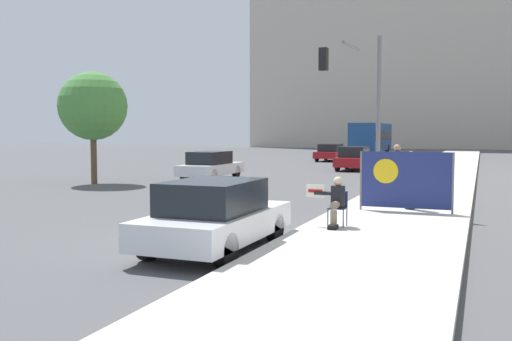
% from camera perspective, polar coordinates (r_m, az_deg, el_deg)
% --- Properties ---
extents(ground_plane, '(160.00, 160.00, 0.00)m').
position_cam_1_polar(ground_plane, '(12.81, -4.40, -7.04)').
color(ground_plane, '#4F4F51').
extents(sidewalk_curb, '(3.75, 90.00, 0.18)m').
position_cam_1_polar(sidewalk_curb, '(26.49, 16.98, -1.32)').
color(sidewalk_curb, beige).
rests_on(sidewalk_curb, ground_plane).
extents(building_backdrop_far, '(52.00, 12.00, 40.86)m').
position_cam_1_polar(building_backdrop_far, '(89.95, 17.04, 15.30)').
color(building_backdrop_far, '#BCB2A3').
rests_on(building_backdrop_far, ground_plane).
extents(seated_protester, '(0.96, 0.77, 1.19)m').
position_cam_1_polar(seated_protester, '(13.63, 8.01, -2.96)').
color(seated_protester, '#474C56').
rests_on(seated_protester, sidewalk_curb).
extents(jogger_on_sidewalk, '(0.34, 0.34, 1.68)m').
position_cam_1_polar(jogger_on_sidewalk, '(17.11, 15.18, -0.90)').
color(jogger_on_sidewalk, black).
rests_on(jogger_on_sidewalk, sidewalk_curb).
extents(pedestrian_behind, '(0.34, 0.34, 1.84)m').
position_cam_1_polar(pedestrian_behind, '(19.16, 13.90, -0.12)').
color(pedestrian_behind, '#424247').
rests_on(pedestrian_behind, sidewalk_curb).
extents(protest_banner, '(2.58, 0.06, 1.69)m').
position_cam_1_polar(protest_banner, '(16.54, 14.68, -0.93)').
color(protest_banner, slate).
rests_on(protest_banner, sidewalk_curb).
extents(traffic_light_pole, '(2.31, 2.08, 5.66)m').
position_cam_1_polar(traffic_light_pole, '(21.28, 10.12, 7.94)').
color(traffic_light_pole, slate).
rests_on(traffic_light_pole, sidewalk_curb).
extents(parked_car_curbside, '(1.83, 4.17, 1.45)m').
position_cam_1_polar(parked_car_curbside, '(11.66, -4.10, -4.53)').
color(parked_car_curbside, silver).
rests_on(parked_car_curbside, ground_plane).
extents(car_on_road_nearest, '(1.74, 4.52, 1.43)m').
position_cam_1_polar(car_on_road_nearest, '(28.93, -4.54, 0.51)').
color(car_on_road_nearest, silver).
rests_on(car_on_road_nearest, ground_plane).
extents(car_on_road_midblock, '(1.77, 4.20, 1.49)m').
position_cam_1_polar(car_on_road_midblock, '(36.27, 9.81, 1.19)').
color(car_on_road_midblock, maroon).
rests_on(car_on_road_midblock, ground_plane).
extents(car_on_road_distant, '(1.83, 4.58, 1.41)m').
position_cam_1_polar(car_on_road_distant, '(47.28, 7.50, 1.81)').
color(car_on_road_distant, maroon).
rests_on(car_on_road_distant, ground_plane).
extents(city_bus_on_road, '(2.61, 10.80, 3.25)m').
position_cam_1_polar(city_bus_on_road, '(60.57, 11.45, 3.32)').
color(city_bus_on_road, navy).
rests_on(city_bus_on_road, ground_plane).
extents(street_tree_near_curb, '(3.16, 3.16, 5.19)m').
position_cam_1_polar(street_tree_near_curb, '(27.53, -16.01, 6.19)').
color(street_tree_near_curb, brown).
rests_on(street_tree_near_curb, ground_plane).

